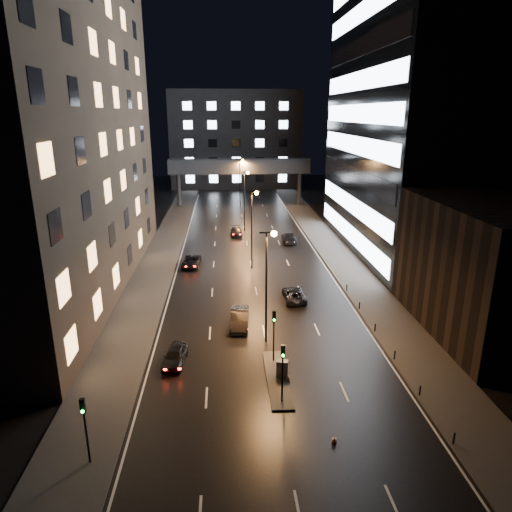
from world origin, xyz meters
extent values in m
plane|color=black|center=(0.00, 40.00, 0.00)|extent=(160.00, 160.00, 0.00)
cube|color=#383533|center=(-12.50, 35.00, 0.07)|extent=(5.00, 110.00, 0.15)
cube|color=#383533|center=(12.50, 35.00, 0.07)|extent=(5.00, 110.00, 0.15)
cube|color=#2D2319|center=(-22.50, 24.00, 20.00)|extent=(15.00, 48.00, 40.00)
cube|color=black|center=(20.00, 9.00, 6.00)|extent=(10.00, 18.00, 12.00)
cube|color=black|center=(25.00, 36.00, 22.50)|extent=(20.00, 36.00, 45.00)
cube|color=#333335|center=(0.00, 98.00, 12.50)|extent=(34.00, 14.00, 25.00)
cube|color=#333335|center=(0.00, 70.00, 8.50)|extent=(30.00, 3.00, 3.00)
cylinder|color=#333335|center=(-13.00, 70.00, 3.50)|extent=(0.80, 0.80, 7.00)
cylinder|color=#333335|center=(13.00, 70.00, 3.50)|extent=(0.80, 0.80, 7.00)
cube|color=#383533|center=(0.30, 2.00, 0.07)|extent=(1.60, 8.00, 0.15)
cylinder|color=black|center=(0.30, 4.50, 1.90)|extent=(0.12, 0.12, 3.50)
cube|color=black|center=(0.30, 4.50, 4.10)|extent=(0.28, 0.22, 0.90)
sphere|color=#0CFF33|center=(0.30, 4.36, 3.82)|extent=(0.18, 0.18, 0.18)
cylinder|color=black|center=(0.30, -1.00, 1.90)|extent=(0.12, 0.12, 3.50)
cube|color=black|center=(0.30, -1.00, 4.10)|extent=(0.28, 0.22, 0.90)
sphere|color=#0CFF33|center=(0.30, -1.14, 3.82)|extent=(0.18, 0.18, 0.18)
cylinder|color=black|center=(-11.50, -6.00, 1.75)|extent=(0.12, 0.12, 3.50)
cube|color=black|center=(-11.50, -6.00, 3.95)|extent=(0.28, 0.22, 0.90)
sphere|color=#0CFF33|center=(-11.50, -6.14, 3.67)|extent=(0.18, 0.18, 0.18)
cylinder|color=black|center=(10.20, -6.00, 0.45)|extent=(0.12, 0.12, 0.90)
cylinder|color=black|center=(10.20, -1.00, 0.45)|extent=(0.12, 0.12, 0.90)
cylinder|color=black|center=(10.20, 4.00, 0.45)|extent=(0.12, 0.12, 0.90)
cylinder|color=black|center=(10.20, 9.00, 0.45)|extent=(0.12, 0.12, 0.90)
cylinder|color=black|center=(10.20, 14.00, 0.45)|extent=(0.12, 0.12, 0.90)
cylinder|color=black|center=(10.20, 19.00, 0.45)|extent=(0.12, 0.12, 0.90)
cylinder|color=black|center=(0.00, 8.00, 5.00)|extent=(0.18, 0.18, 10.00)
cylinder|color=black|center=(0.00, 8.00, 10.00)|extent=(1.20, 0.12, 0.12)
sphere|color=#FF9E38|center=(0.60, 8.00, 9.90)|extent=(0.50, 0.50, 0.50)
cylinder|color=black|center=(0.00, 28.00, 5.00)|extent=(0.18, 0.18, 10.00)
cylinder|color=black|center=(0.00, 28.00, 10.00)|extent=(1.20, 0.12, 0.12)
sphere|color=#FF9E38|center=(0.60, 28.00, 9.90)|extent=(0.50, 0.50, 0.50)
cylinder|color=black|center=(0.00, 48.00, 5.00)|extent=(0.18, 0.18, 10.00)
cylinder|color=black|center=(0.00, 48.00, 10.00)|extent=(1.20, 0.12, 0.12)
sphere|color=#FF9E38|center=(0.60, 48.00, 9.90)|extent=(0.50, 0.50, 0.50)
cylinder|color=black|center=(0.00, 68.00, 5.00)|extent=(0.18, 0.18, 10.00)
cylinder|color=black|center=(0.00, 68.00, 10.00)|extent=(1.20, 0.12, 0.12)
sphere|color=#FF9E38|center=(0.60, 68.00, 9.90)|extent=(0.50, 0.50, 0.50)
imported|color=black|center=(-7.66, 4.88, 0.69)|extent=(2.12, 4.23, 1.38)
imported|color=black|center=(-2.21, 11.20, 0.79)|extent=(2.02, 4.89, 1.58)
imported|color=black|center=(-7.90, 29.33, 0.66)|extent=(2.58, 4.94, 1.33)
imported|color=black|center=(-1.50, 44.89, 0.64)|extent=(2.00, 4.52, 1.29)
imported|color=black|center=(3.91, 17.15, 0.65)|extent=(2.25, 4.73, 1.31)
imported|color=black|center=(6.57, 40.10, 0.75)|extent=(2.28, 5.22, 1.50)
cube|color=#504F52|center=(0.70, 2.10, 0.82)|extent=(0.96, 0.70, 1.35)
cone|color=#D5590B|center=(1.09, 1.60, 0.26)|extent=(0.45, 0.45, 0.51)
cone|color=#FE600D|center=(3.00, -5.26, 0.24)|extent=(0.45, 0.45, 0.48)
camera|label=1|loc=(-3.46, -28.16, 19.44)|focal=32.00mm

